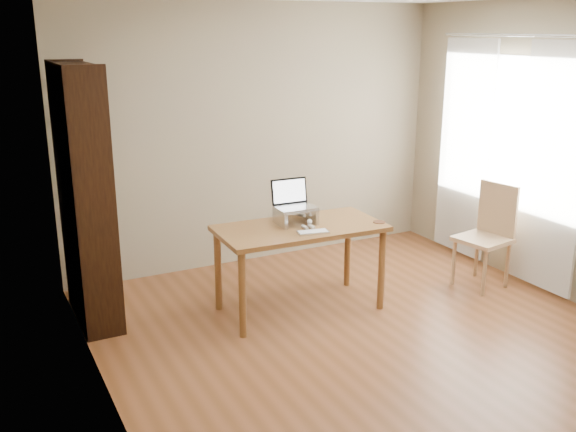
% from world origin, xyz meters
% --- Properties ---
extents(room, '(4.04, 4.54, 2.64)m').
position_xyz_m(room, '(0.03, 0.01, 1.30)').
color(room, brown).
rests_on(room, ground).
extents(bookshelf, '(0.30, 0.90, 2.10)m').
position_xyz_m(bookshelf, '(-1.83, 1.55, 1.05)').
color(bookshelf, black).
rests_on(bookshelf, ground).
extents(curtains, '(0.03, 1.90, 2.25)m').
position_xyz_m(curtains, '(1.92, 0.80, 1.17)').
color(curtains, white).
rests_on(curtains, ground).
extents(desk, '(1.42, 0.75, 0.75)m').
position_xyz_m(desk, '(-0.23, 0.91, 0.65)').
color(desk, brown).
rests_on(desk, ground).
extents(laptop_stand, '(0.32, 0.25, 0.13)m').
position_xyz_m(laptop_stand, '(-0.23, 0.99, 0.83)').
color(laptop_stand, silver).
rests_on(laptop_stand, desk).
extents(laptop, '(0.34, 0.28, 0.23)m').
position_xyz_m(laptop, '(-0.23, 1.05, 0.94)').
color(laptop, silver).
rests_on(laptop, laptop_stand).
extents(keyboard, '(0.27, 0.16, 0.02)m').
position_xyz_m(keyboard, '(-0.23, 0.69, 0.76)').
color(keyboard, silver).
rests_on(keyboard, desk).
extents(coaster, '(0.10, 0.10, 0.01)m').
position_xyz_m(coaster, '(0.42, 0.70, 0.75)').
color(coaster, '#59301E').
rests_on(coaster, desk).
extents(cat, '(0.23, 0.47, 0.14)m').
position_xyz_m(cat, '(-0.20, 1.02, 0.81)').
color(cat, '#473F38').
rests_on(cat, desk).
extents(chair, '(0.49, 0.49, 0.97)m').
position_xyz_m(chair, '(1.60, 0.59, 0.52)').
color(chair, '#A6815A').
rests_on(chair, ground).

